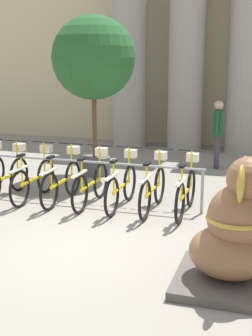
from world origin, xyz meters
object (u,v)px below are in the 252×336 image
(person_pedestrian, at_px, (218,129))
(bicycle_5, at_px, (92,183))
(bicycle_4, at_px, (62,180))
(elephant_statue, at_px, (235,236))
(potted_tree, at_px, (94,61))
(bicycle_6, at_px, (122,185))
(bicycle_7, at_px, (153,188))
(bicycle_3, at_px, (34,178))
(bicycle_8, at_px, (186,190))
(bicycle_2, at_px, (6,176))

(person_pedestrian, bearing_deg, bicycle_5, -115.89)
(bicycle_4, xyz_separation_m, elephant_statue, (3.22, -2.35, 0.20))
(potted_tree, bearing_deg, bicycle_4, -84.16)
(bicycle_4, height_order, bicycle_6, same)
(bicycle_7, bearing_deg, person_pedestrian, 80.26)
(bicycle_3, bearing_deg, bicycle_6, 0.58)
(bicycle_7, xyz_separation_m, person_pedestrian, (0.61, 3.57, 0.54))
(bicycle_8, distance_m, elephant_statue, 2.57)
(bicycle_6, distance_m, elephant_statue, 3.17)
(bicycle_4, height_order, person_pedestrian, person_pedestrian)
(bicycle_7, bearing_deg, bicycle_2, -179.10)
(bicycle_8, relative_size, potted_tree, 0.47)
(potted_tree, bearing_deg, bicycle_6, -57.88)
(bicycle_8, distance_m, potted_tree, 3.85)
(bicycle_2, bearing_deg, bicycle_7, 0.90)
(elephant_statue, distance_m, potted_tree, 5.95)
(bicycle_5, height_order, bicycle_6, same)
(bicycle_4, xyz_separation_m, potted_tree, (-0.22, 2.14, 2.07))
(elephant_statue, bearing_deg, bicycle_6, 131.62)
(bicycle_7, height_order, bicycle_8, same)
(bicycle_2, bearing_deg, bicycle_3, 3.96)
(bicycle_4, bearing_deg, bicycle_8, 0.31)
(bicycle_2, height_order, bicycle_4, same)
(bicycle_4, height_order, bicycle_5, same)
(bicycle_8, bearing_deg, bicycle_7, -178.33)
(bicycle_4, relative_size, bicycle_6, 1.00)
(bicycle_8, xyz_separation_m, elephant_statue, (0.98, -2.37, 0.20))
(bicycle_6, bearing_deg, bicycle_4, -179.62)
(bicycle_3, relative_size, bicycle_6, 1.00)
(bicycle_4, distance_m, person_pedestrian, 4.27)
(bicycle_5, bearing_deg, bicycle_6, 0.65)
(bicycle_6, relative_size, bicycle_7, 1.00)
(bicycle_2, height_order, bicycle_8, same)
(bicycle_6, xyz_separation_m, bicycle_8, (1.12, 0.00, 0.00))
(bicycle_6, bearing_deg, bicycle_3, -179.42)
(bicycle_3, distance_m, elephant_statue, 4.45)
(bicycle_6, distance_m, potted_tree, 3.25)
(person_pedestrian, relative_size, potted_tree, 0.46)
(bicycle_5, relative_size, elephant_statue, 0.93)
(bicycle_2, xyz_separation_m, bicycle_3, (0.56, 0.04, 0.00))
(elephant_statue, bearing_deg, bicycle_5, 138.44)
(bicycle_2, bearing_deg, elephant_statue, -28.02)
(bicycle_2, relative_size, elephant_statue, 0.93)
(elephant_statue, relative_size, person_pedestrian, 1.11)
(bicycle_5, relative_size, person_pedestrian, 1.03)
(bicycle_8, bearing_deg, person_pedestrian, 89.13)
(bicycle_5, distance_m, bicycle_6, 0.56)
(bicycle_5, relative_size, bicycle_7, 1.00)
(bicycle_3, height_order, elephant_statue, elephant_statue)
(bicycle_2, distance_m, bicycle_8, 3.35)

